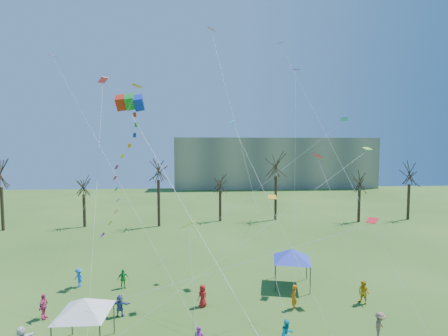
{
  "coord_description": "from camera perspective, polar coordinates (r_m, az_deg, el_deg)",
  "views": [
    {
      "loc": [
        -0.33,
        -13.21,
        12.21
      ],
      "look_at": [
        0.99,
        5.0,
        11.0
      ],
      "focal_mm": 25.0,
      "sensor_mm": 36.0,
      "label": 1
    }
  ],
  "objects": [
    {
      "name": "distant_building",
      "position": [
        97.91,
        9.06,
        0.99
      ],
      "size": [
        60.0,
        14.0,
        15.0
      ],
      "primitive_type": "cube",
      "color": "gray",
      "rests_on": "ground"
    },
    {
      "name": "bare_tree_row",
      "position": [
        49.59,
        -1.08,
        -1.93
      ],
      "size": [
        69.52,
        9.8,
        11.6
      ],
      "color": "black",
      "rests_on": "ground"
    },
    {
      "name": "big_box_kite",
      "position": [
        21.62,
        -17.58,
        -1.31
      ],
      "size": [
        5.66,
        7.04,
        19.68
      ],
      "color": "red",
      "rests_on": "ground"
    },
    {
      "name": "canopy_tent_white",
      "position": [
        22.32,
        -24.18,
        -21.97
      ],
      "size": [
        4.14,
        4.14,
        3.11
      ],
      "color": "#3F3F44",
      "rests_on": "ground"
    },
    {
      "name": "canopy_tent_blue",
      "position": [
        29.07,
        12.31,
        -15.19
      ],
      "size": [
        4.29,
        4.29,
        3.3
      ],
      "color": "#3F3F44",
      "rests_on": "ground"
    },
    {
      "name": "festival_crowd",
      "position": [
        22.63,
        -5.32,
        -26.36
      ],
      "size": [
        25.41,
        14.93,
        1.86
      ],
      "color": "red",
      "rests_on": "ground"
    },
    {
      "name": "small_kites_aloft",
      "position": [
        24.7,
        0.19,
        7.18
      ],
      "size": [
        29.88,
        19.26,
        32.52
      ],
      "color": "orange",
      "rests_on": "ground"
    }
  ]
}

